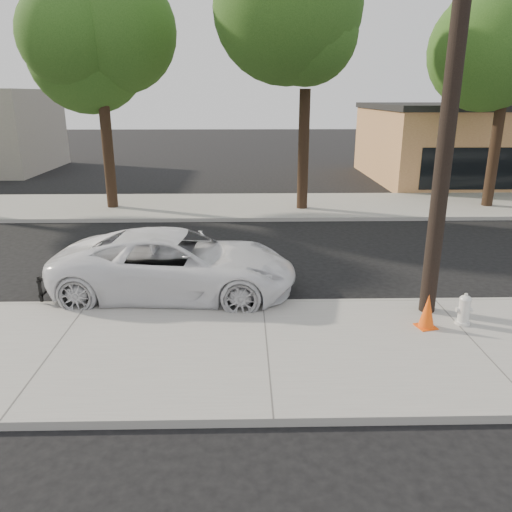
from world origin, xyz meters
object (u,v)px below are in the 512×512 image
utility_pole (451,94)px  traffic_cone (427,311)px  police_cruiser (177,264)px  fire_hydrant (464,310)px

utility_pole → traffic_cone: 4.29m
utility_pole → police_cruiser: size_ratio=1.57×
police_cruiser → traffic_cone: bearing=-108.5°
utility_pole → police_cruiser: bearing=166.4°
utility_pole → fire_hydrant: 4.33m
traffic_cone → utility_pole: bearing=69.7°
police_cruiser → traffic_cone: 5.79m
utility_pole → police_cruiser: 7.00m
fire_hydrant → utility_pole: bearing=130.7°
fire_hydrant → traffic_cone: (-0.81, -0.14, 0.04)m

